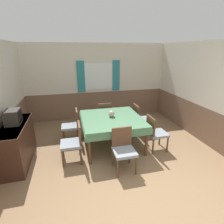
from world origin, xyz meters
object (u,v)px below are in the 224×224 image
(dining_table, at_px, (112,121))
(chair_head_window, at_px, (104,115))
(sideboard, at_px, (18,143))
(chair_right_near, at_px, (155,132))
(chair_left_near, at_px, (74,141))
(chair_right_far, at_px, (140,118))
(chair_left_far, at_px, (72,124))
(vase, at_px, (112,114))
(tv, at_px, (13,117))
(chair_head_near, at_px, (123,148))

(dining_table, height_order, chair_head_window, chair_head_window)
(chair_head_window, height_order, sideboard, sideboard)
(sideboard, bearing_deg, chair_right_near, -4.96)
(chair_left_near, xyz_separation_m, sideboard, (-1.19, 0.27, -0.03))
(chair_right_far, height_order, chair_left_far, same)
(sideboard, height_order, vase, vase)
(tv, relative_size, vase, 2.26)
(chair_right_far, xyz_separation_m, chair_left_far, (-1.94, 0.00, 0.00))
(chair_right_far, xyz_separation_m, vase, (-0.96, -0.42, 0.36))
(chair_head_window, relative_size, chair_head_near, 1.00)
(dining_table, height_order, sideboard, sideboard)
(chair_right_far, xyz_separation_m, chair_head_window, (-0.97, 0.52, 0.00))
(chair_right_near, xyz_separation_m, vase, (-0.96, 0.54, 0.36))
(chair_right_near, height_order, vase, vase)
(sideboard, bearing_deg, chair_left_near, -12.88)
(chair_left_far, xyz_separation_m, chair_right_near, (1.94, -0.96, 0.00))
(chair_left_near, xyz_separation_m, chair_head_window, (0.97, 1.48, 0.00))
(chair_left_near, height_order, chair_head_window, same)
(chair_head_window, bearing_deg, sideboard, -150.77)
(chair_right_far, bearing_deg, vase, -66.48)
(chair_right_far, relative_size, chair_left_near, 1.00)
(chair_left_far, xyz_separation_m, sideboard, (-1.19, -0.69, -0.03))
(chair_left_far, height_order, chair_right_near, same)
(chair_right_far, bearing_deg, chair_head_near, -33.29)
(dining_table, height_order, chair_head_near, chair_head_near)
(chair_head_window, distance_m, tv, 2.52)
(chair_right_far, bearing_deg, sideboard, -77.60)
(tv, bearing_deg, chair_left_near, -14.87)
(chair_left_far, xyz_separation_m, tv, (-1.19, -0.64, 0.56))
(chair_head_near, bearing_deg, chair_right_far, -123.29)
(chair_left_far, xyz_separation_m, vase, (0.98, -0.42, 0.36))
(dining_table, height_order, chair_right_far, chair_right_far)
(chair_right_near, relative_size, vase, 5.54)
(chair_head_window, bearing_deg, dining_table, -90.00)
(chair_right_far, height_order, vase, vase)
(chair_head_window, xyz_separation_m, sideboard, (-2.16, -1.21, -0.03))
(chair_left_near, distance_m, chair_right_near, 1.94)
(chair_head_window, distance_m, chair_left_far, 1.10)
(vase, bearing_deg, chair_right_near, -29.41)
(chair_head_near, height_order, tv, tv)
(chair_right_far, height_order, chair_right_near, same)
(vase, bearing_deg, sideboard, -172.90)
(chair_right_near, bearing_deg, chair_right_far, -180.00)
(dining_table, height_order, chair_left_near, chair_left_near)
(chair_right_near, bearing_deg, chair_head_near, -61.84)
(dining_table, distance_m, vase, 0.19)
(dining_table, relative_size, tv, 4.32)
(chair_right_far, relative_size, sideboard, 0.62)
(chair_right_far, relative_size, tv, 2.46)
(chair_right_near, height_order, tv, tv)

